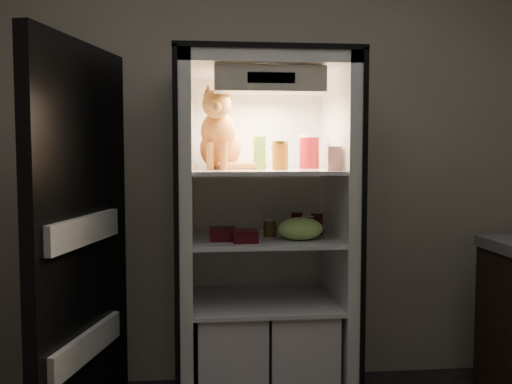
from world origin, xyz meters
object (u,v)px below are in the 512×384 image
pepper_jar (309,152)px  parmesan_shaker (260,153)px  tabby_cat (220,138)px  soda_can_a (297,222)px  berry_box_left (222,234)px  condiment_jar (270,227)px  berry_box_right (245,236)px  salsa_jar (280,155)px  refrigerator (262,263)px  mayo_tub (278,158)px  soda_can_c (307,227)px  cream_carton (333,158)px  soda_can_b (317,224)px  grape_bag (300,229)px

pepper_jar → parmesan_shaker: bearing=-162.4°
tabby_cat → soda_can_a: size_ratio=3.69×
berry_box_left → condiment_jar: bearing=24.0°
condiment_jar → berry_box_right: size_ratio=0.78×
salsa_jar → berry_box_left: 0.49m
refrigerator → tabby_cat: 0.70m
mayo_tub → soda_can_c: mayo_tub is taller
mayo_tub → soda_can_c: size_ratio=0.98×
salsa_jar → refrigerator: bearing=125.8°
tabby_cat → soda_can_c: size_ratio=3.72×
refrigerator → mayo_tub: (0.10, 0.12, 0.56)m
salsa_jar → cream_carton: salsa_jar is taller
tabby_cat → salsa_jar: 0.33m
parmesan_shaker → salsa_jar: 0.12m
mayo_tub → condiment_jar: 0.40m
cream_carton → parmesan_shaker: bearing=147.4°
soda_can_c → berry_box_right: size_ratio=0.98×
parmesan_shaker → berry_box_right: size_ratio=1.42×
pepper_jar → salsa_jar: bearing=-138.6°
tabby_cat → berry_box_left: size_ratio=3.48×
salsa_jar → tabby_cat: bearing=163.3°
parmesan_shaker → berry_box_right: (-0.09, -0.19, -0.40)m
pepper_jar → tabby_cat: bearing=-172.0°
soda_can_c → tabby_cat: bearing=163.0°
refrigerator → soda_can_b: size_ratio=15.88×
tabby_cat → grape_bag: (0.40, -0.17, -0.45)m
refrigerator → soda_can_a: size_ratio=16.04×
berry_box_left → salsa_jar: bearing=8.9°
soda_can_c → berry_box_right: bearing=-166.5°
tabby_cat → berry_box_left: tabby_cat is taller
cream_carton → grape_bag: 0.39m
refrigerator → grape_bag: refrigerator is taller
mayo_tub → parmesan_shaker: bearing=-127.5°
pepper_jar → berry_box_left: size_ratio=1.46×
mayo_tub → berry_box_right: (-0.21, -0.35, -0.38)m
condiment_jar → mayo_tub: bearing=67.2°
soda_can_a → berry_box_right: (-0.31, -0.29, -0.03)m
refrigerator → tabby_cat: refrigerator is taller
salsa_jar → condiment_jar: (-0.05, 0.07, -0.38)m
refrigerator → grape_bag: 0.32m
soda_can_c → berry_box_right: 0.33m
mayo_tub → berry_box_right: bearing=-121.1°
parmesan_shaker → tabby_cat: bearing=174.4°
soda_can_b → condiment_jar: size_ratio=1.28×
soda_can_c → berry_box_right: soda_can_c is taller
refrigerator → soda_can_c: size_ratio=16.18×
refrigerator → soda_can_a: bearing=18.4°
pepper_jar → soda_can_c: pepper_jar is taller
soda_can_a → refrigerator: bearing=-161.6°
berry_box_right → berry_box_left: bearing=146.1°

